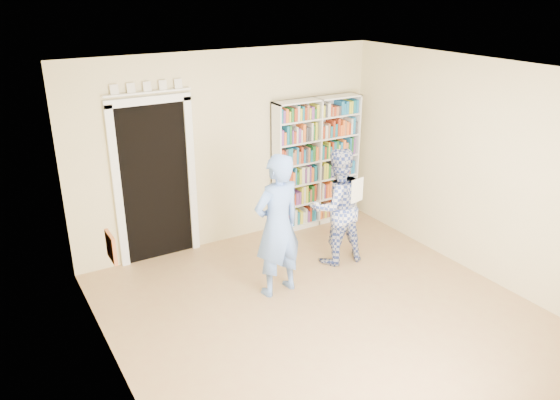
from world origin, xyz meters
name	(u,v)px	position (x,y,z in m)	size (l,w,h in m)	color
floor	(332,321)	(0.00, 0.00, 0.00)	(5.00, 5.00, 0.00)	#A77751
ceiling	(342,75)	(0.00, 0.00, 2.70)	(5.00, 5.00, 0.00)	white
wall_back	(230,149)	(0.00, 2.50, 1.35)	(4.50, 4.50, 0.00)	beige
wall_left	(116,262)	(-2.25, 0.00, 1.35)	(5.00, 5.00, 0.00)	beige
wall_right	(487,173)	(2.25, 0.00, 1.35)	(5.00, 5.00, 0.00)	beige
bookshelf	(316,162)	(1.35, 2.34, 0.99)	(1.42, 0.27, 1.95)	white
doorway	(155,174)	(-1.10, 2.48, 1.18)	(1.10, 0.08, 2.43)	black
wall_art	(111,247)	(-2.23, 0.20, 1.40)	(0.03, 0.25, 0.25)	brown
man_blue	(277,226)	(-0.20, 0.86, 0.87)	(0.64, 0.42, 1.74)	#638BDC
man_plaid	(337,207)	(0.87, 1.15, 0.79)	(0.76, 0.59, 1.57)	#2F418F
paper_sheet	(357,190)	(1.01, 0.93, 1.05)	(0.22, 0.01, 0.31)	white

